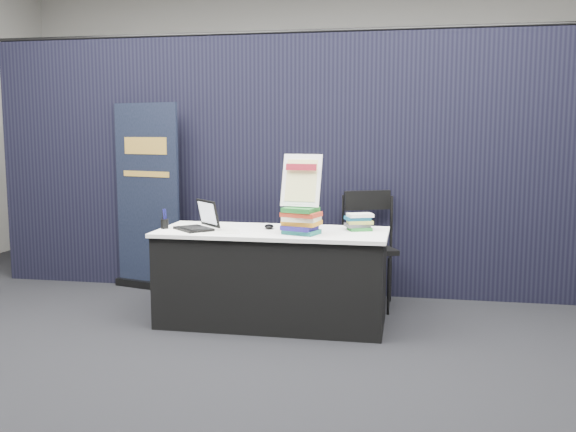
{
  "coord_description": "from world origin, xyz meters",
  "views": [
    {
      "loc": [
        1.06,
        -4.31,
        1.52
      ],
      "look_at": [
        0.13,
        0.55,
        0.87
      ],
      "focal_mm": 40.0,
      "sensor_mm": 36.0,
      "label": 1
    }
  ],
  "objects_px": {
    "book_stack_tall": "(301,221)",
    "stacking_chair": "(365,243)",
    "pullup_banner": "(148,208)",
    "info_sign": "(301,181)",
    "laptop": "(195,223)",
    "display_table": "(272,277)",
    "book_stack_short": "(359,222)"
  },
  "relations": [
    {
      "from": "display_table",
      "to": "laptop",
      "type": "xyz_separation_m",
      "value": [
        -0.6,
        -0.08,
        0.43
      ]
    },
    {
      "from": "book_stack_tall",
      "to": "stacking_chair",
      "type": "height_order",
      "value": "stacking_chair"
    },
    {
      "from": "book_stack_short",
      "to": "stacking_chair",
      "type": "height_order",
      "value": "stacking_chair"
    },
    {
      "from": "laptop",
      "to": "info_sign",
      "type": "relative_size",
      "value": 1.02
    },
    {
      "from": "book_stack_short",
      "to": "stacking_chair",
      "type": "relative_size",
      "value": 0.22
    },
    {
      "from": "info_sign",
      "to": "stacking_chair",
      "type": "xyz_separation_m",
      "value": [
        0.43,
        0.79,
        -0.6
      ]
    },
    {
      "from": "display_table",
      "to": "stacking_chair",
      "type": "relative_size",
      "value": 1.8
    },
    {
      "from": "display_table",
      "to": "pullup_banner",
      "type": "bearing_deg",
      "value": 147.82
    },
    {
      "from": "stacking_chair",
      "to": "book_stack_short",
      "type": "bearing_deg",
      "value": -116.92
    },
    {
      "from": "laptop",
      "to": "book_stack_short",
      "type": "bearing_deg",
      "value": 54.18
    },
    {
      "from": "laptop",
      "to": "book_stack_tall",
      "type": "xyz_separation_m",
      "value": [
        0.86,
        -0.07,
        0.05
      ]
    },
    {
      "from": "display_table",
      "to": "info_sign",
      "type": "bearing_deg",
      "value": -25.76
    },
    {
      "from": "book_stack_tall",
      "to": "stacking_chair",
      "type": "relative_size",
      "value": 0.29
    },
    {
      "from": "display_table",
      "to": "stacking_chair",
      "type": "distance_m",
      "value": 0.97
    },
    {
      "from": "laptop",
      "to": "pullup_banner",
      "type": "bearing_deg",
      "value": 174.71
    },
    {
      "from": "book_stack_short",
      "to": "display_table",
      "type": "bearing_deg",
      "value": -169.25
    },
    {
      "from": "book_stack_short",
      "to": "info_sign",
      "type": "xyz_separation_m",
      "value": [
        -0.41,
        -0.25,
        0.33
      ]
    },
    {
      "from": "book_stack_tall",
      "to": "pullup_banner",
      "type": "xyz_separation_m",
      "value": [
        -1.67,
        1.05,
        -0.06
      ]
    },
    {
      "from": "laptop",
      "to": "stacking_chair",
      "type": "bearing_deg",
      "value": 74.93
    },
    {
      "from": "laptop",
      "to": "pullup_banner",
      "type": "xyz_separation_m",
      "value": [
        -0.82,
        0.98,
        -0.01
      ]
    },
    {
      "from": "book_stack_tall",
      "to": "book_stack_short",
      "type": "relative_size",
      "value": 1.31
    },
    {
      "from": "info_sign",
      "to": "pullup_banner",
      "type": "relative_size",
      "value": 0.23
    },
    {
      "from": "display_table",
      "to": "pullup_banner",
      "type": "xyz_separation_m",
      "value": [
        -1.42,
        0.89,
        0.42
      ]
    },
    {
      "from": "display_table",
      "to": "laptop",
      "type": "bearing_deg",
      "value": -172.21
    },
    {
      "from": "info_sign",
      "to": "stacking_chair",
      "type": "bearing_deg",
      "value": 68.75
    },
    {
      "from": "info_sign",
      "to": "stacking_chair",
      "type": "relative_size",
      "value": 0.41
    },
    {
      "from": "pullup_banner",
      "to": "info_sign",
      "type": "bearing_deg",
      "value": -16.18
    },
    {
      "from": "pullup_banner",
      "to": "stacking_chair",
      "type": "bearing_deg",
      "value": 8.86
    },
    {
      "from": "display_table",
      "to": "pullup_banner",
      "type": "distance_m",
      "value": 1.73
    },
    {
      "from": "pullup_banner",
      "to": "laptop",
      "type": "bearing_deg",
      "value": -35.04
    },
    {
      "from": "display_table",
      "to": "book_stack_tall",
      "type": "height_order",
      "value": "book_stack_tall"
    },
    {
      "from": "book_stack_tall",
      "to": "display_table",
      "type": "bearing_deg",
      "value": 148.85
    }
  ]
}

